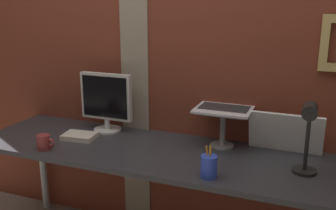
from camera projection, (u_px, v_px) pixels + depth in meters
The scene contains 10 objects.
brick_wall_back at pixel (168, 49), 2.47m from camera, with size 3.72×0.16×2.54m.
desk at pixel (162, 162), 2.25m from camera, with size 2.30×0.65×0.73m.
monitor at pixel (106, 100), 2.53m from camera, with size 0.36×0.18×0.39m.
laptop_stand at pixel (223, 122), 2.27m from camera, with size 0.28×0.22×0.22m.
laptop at pixel (226, 98), 2.29m from camera, with size 0.32×0.29×0.23m.
whiteboard_panel at pixel (285, 133), 2.19m from camera, with size 0.41×0.02×0.25m, color white.
desk_lamp at pixel (308, 131), 1.85m from camera, with size 0.12×0.20×0.38m.
pen_cup at pixel (209, 166), 1.90m from camera, with size 0.08×0.08×0.17m.
coffee_mug at pixel (44, 142), 2.25m from camera, with size 0.11×0.08×0.09m.
paper_clutter_stack at pixel (79, 136), 2.43m from camera, with size 0.20×0.14×0.03m, color silver.
Camera 1 is at (0.91, -1.93, 1.58)m, focal length 41.57 mm.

